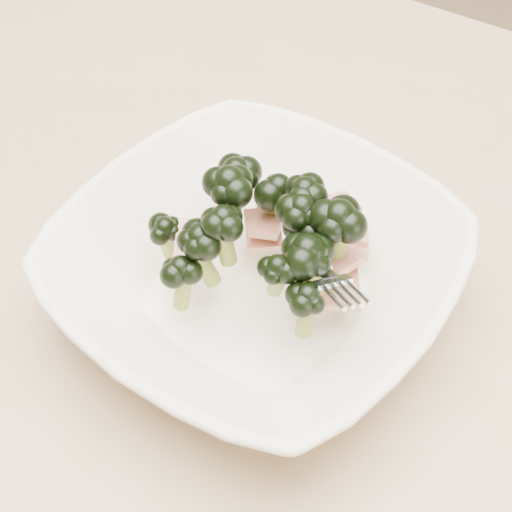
# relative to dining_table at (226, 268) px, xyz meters

# --- Properties ---
(dining_table) EXTENTS (1.20, 0.80, 0.75)m
(dining_table) POSITION_rel_dining_table_xyz_m (0.00, 0.00, 0.00)
(dining_table) COLOR tan
(dining_table) RESTS_ON ground
(broccoli_dish) EXTENTS (0.31, 0.31, 0.12)m
(broccoli_dish) POSITION_rel_dining_table_xyz_m (0.09, -0.08, 0.14)
(broccoli_dish) COLOR silver
(broccoli_dish) RESTS_ON dining_table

